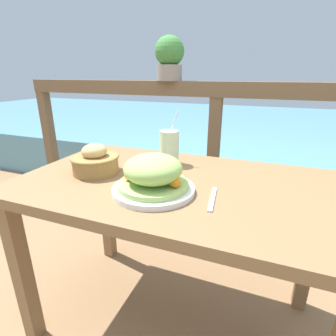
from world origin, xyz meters
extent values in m
plane|color=#8E6B47|center=(0.00, 0.00, 0.00)|extent=(12.00, 12.00, 0.00)
cube|color=olive|center=(0.00, 0.00, 0.71)|extent=(1.25, 0.74, 0.04)
cube|color=olive|center=(-0.57, -0.31, 0.35)|extent=(0.06, 0.06, 0.69)
cube|color=olive|center=(-0.57, 0.31, 0.35)|extent=(0.06, 0.06, 0.69)
cube|color=olive|center=(0.57, 0.31, 0.35)|extent=(0.06, 0.06, 0.69)
cube|color=brown|center=(0.00, 0.71, 1.05)|extent=(2.80, 0.08, 0.09)
cube|color=brown|center=(-1.36, 0.71, 0.50)|extent=(0.07, 0.07, 1.00)
cube|color=brown|center=(0.00, 0.71, 0.50)|extent=(0.07, 0.07, 1.00)
cube|color=#568EA8|center=(0.00, 3.21, 0.23)|extent=(12.00, 4.00, 0.46)
cylinder|color=silver|center=(-0.04, -0.13, 0.74)|extent=(0.29, 0.29, 0.02)
cylinder|color=#A8C66B|center=(-0.04, -0.13, 0.76)|extent=(0.25, 0.25, 0.02)
ellipsoid|color=#9EC660|center=(-0.04, -0.13, 0.82)|extent=(0.21, 0.21, 0.10)
sphere|color=orange|center=(0.05, -0.14, 0.79)|extent=(0.04, 0.04, 0.04)
sphere|color=orange|center=(-0.13, -0.14, 0.79)|extent=(0.04, 0.04, 0.04)
cylinder|color=beige|center=(-0.10, 0.19, 0.81)|extent=(0.09, 0.09, 0.16)
cylinder|color=white|center=(-0.10, 0.20, 0.88)|extent=(0.08, 0.02, 0.21)
cylinder|color=olive|center=(-0.35, -0.04, 0.77)|extent=(0.19, 0.19, 0.07)
torus|color=olive|center=(-0.35, -0.04, 0.80)|extent=(0.20, 0.20, 0.01)
ellipsoid|color=tan|center=(-0.35, -0.04, 0.83)|extent=(0.10, 0.10, 0.06)
cylinder|color=gray|center=(-0.30, 0.71, 1.14)|extent=(0.16, 0.16, 0.09)
sphere|color=#3D7A38|center=(-0.30, 0.71, 1.26)|extent=(0.18, 0.18, 0.18)
cube|color=silver|center=(0.17, -0.11, 0.74)|extent=(0.04, 0.18, 0.00)
camera|label=1|loc=(0.32, -0.90, 1.13)|focal=28.00mm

